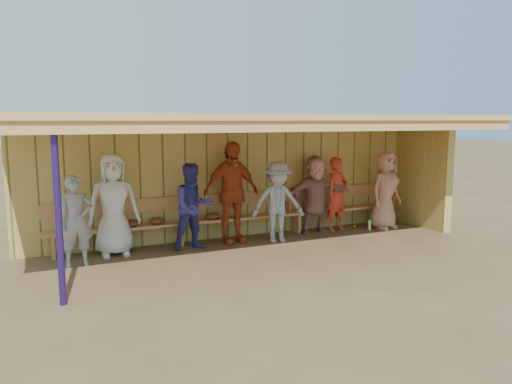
# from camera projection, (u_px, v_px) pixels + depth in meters

# --- Properties ---
(ground) EXTENTS (90.00, 90.00, 0.00)m
(ground) POSITION_uv_depth(u_px,v_px,m) (264.00, 250.00, 9.31)
(ground) COLOR brown
(ground) RESTS_ON ground
(player_a) EXTENTS (0.57, 0.39, 1.52)m
(player_a) POSITION_uv_depth(u_px,v_px,m) (76.00, 221.00, 8.21)
(player_a) COLOR gray
(player_a) RESTS_ON ground
(player_b) EXTENTS (0.91, 0.60, 1.83)m
(player_b) POSITION_uv_depth(u_px,v_px,m) (114.00, 205.00, 8.84)
(player_b) COLOR silver
(player_b) RESTS_ON ground
(player_c) EXTENTS (0.82, 0.65, 1.62)m
(player_c) POSITION_uv_depth(u_px,v_px,m) (193.00, 207.00, 9.25)
(player_c) COLOR navy
(player_c) RESTS_ON ground
(player_d) EXTENTS (1.22, 0.61, 2.00)m
(player_d) POSITION_uv_depth(u_px,v_px,m) (231.00, 192.00, 9.76)
(player_d) COLOR #B9431D
(player_d) RESTS_ON ground
(player_e) EXTENTS (1.14, 0.82, 1.60)m
(player_e) POSITION_uv_depth(u_px,v_px,m) (278.00, 202.00, 9.85)
(player_e) COLOR #93949C
(player_e) RESTS_ON ground
(player_f) EXTENTS (1.56, 0.50, 1.68)m
(player_f) POSITION_uv_depth(u_px,v_px,m) (315.00, 194.00, 10.58)
(player_f) COLOR #B47165
(player_f) RESTS_ON ground
(player_g) EXTENTS (0.67, 0.53, 1.61)m
(player_g) POSITION_uv_depth(u_px,v_px,m) (337.00, 194.00, 10.81)
(player_g) COLOR red
(player_g) RESTS_ON ground
(player_h) EXTENTS (0.95, 0.74, 1.73)m
(player_h) POSITION_uv_depth(u_px,v_px,m) (385.00, 190.00, 11.03)
(player_h) COLOR tan
(player_h) RESTS_ON ground
(dugout_structure) EXTENTS (8.80, 3.20, 2.50)m
(dugout_structure) POSITION_uv_depth(u_px,v_px,m) (267.00, 156.00, 9.84)
(dugout_structure) COLOR tan
(dugout_structure) RESTS_ON ground
(bench) EXTENTS (7.60, 0.34, 0.93)m
(bench) POSITION_uv_depth(u_px,v_px,m) (240.00, 212.00, 10.24)
(bench) COLOR tan
(bench) RESTS_ON ground
(dugout_equipment) EXTENTS (6.10, 0.62, 0.80)m
(dugout_equipment) POSITION_uv_depth(u_px,v_px,m) (210.00, 218.00, 9.83)
(dugout_equipment) COLOR orange
(dugout_equipment) RESTS_ON ground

